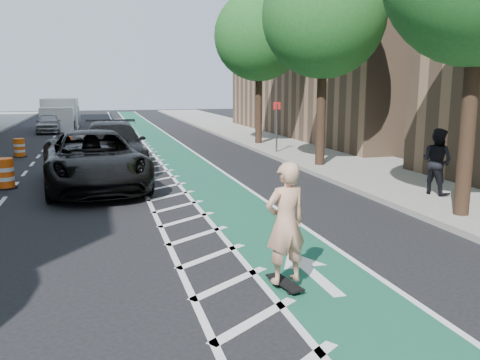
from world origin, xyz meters
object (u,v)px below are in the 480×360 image
object	(u,v)px
skateboarder	(286,223)
suv_far	(112,146)
suv_near	(93,159)
barrel_a	(5,174)

from	to	relation	value
skateboarder	suv_far	xyz separation A→B (m)	(-2.30, 13.01, -0.18)
skateboarder	suv_near	xyz separation A→B (m)	(-2.97, 9.43, -0.19)
skateboarder	barrel_a	world-z (taller)	skateboarder
skateboarder	barrel_a	distance (m)	11.54
suv_far	barrel_a	bearing A→B (deg)	-137.48
skateboarder	suv_near	bearing A→B (deg)	-83.32
suv_near	suv_far	world-z (taller)	suv_far
suv_far	barrel_a	size ratio (longest dim) A/B	6.50
suv_near	barrel_a	bearing A→B (deg)	162.58
barrel_a	suv_far	bearing A→B (deg)	41.41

